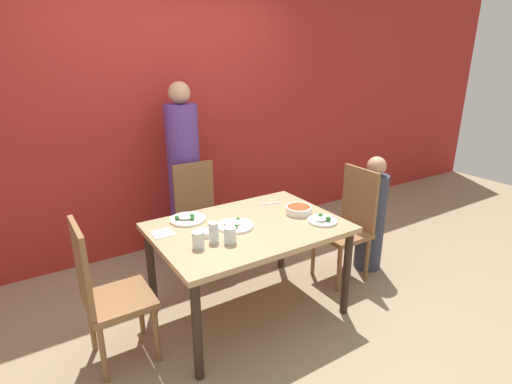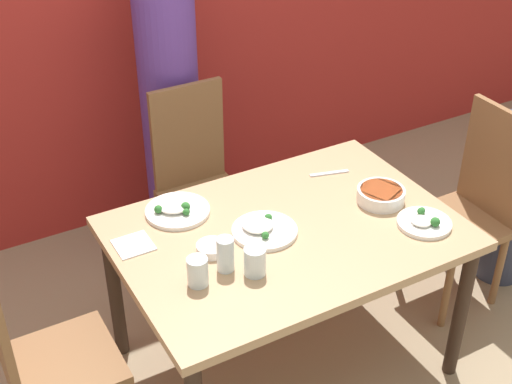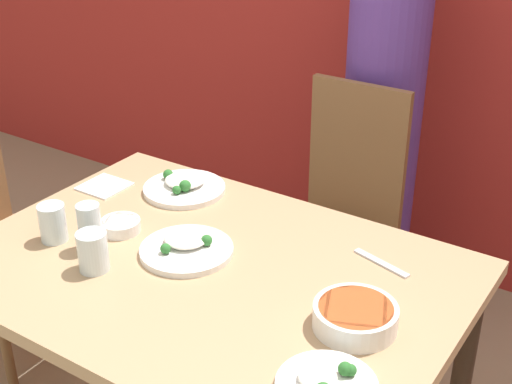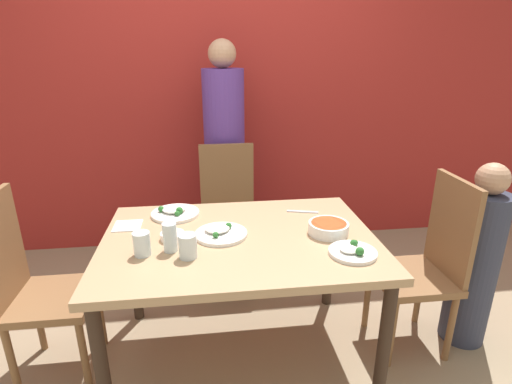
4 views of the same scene
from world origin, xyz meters
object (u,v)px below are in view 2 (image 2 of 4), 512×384
at_px(person_adult, 170,107).
at_px(glass_water_tall, 255,261).
at_px(chair_child_spot, 472,205).
at_px(chair_adult_spot, 199,180).
at_px(bowl_curry, 381,195).
at_px(plate_rice_adult, 177,209).

height_order(person_adult, glass_water_tall, person_adult).
bearing_deg(chair_child_spot, chair_adult_spot, -128.98).
xyz_separation_m(person_adult, bowl_curry, (0.46, -1.15, -0.02)).
distance_m(chair_adult_spot, person_adult, 0.41).
bearing_deg(plate_rice_adult, chair_adult_spot, 56.70).
height_order(chair_child_spot, person_adult, person_adult).
xyz_separation_m(chair_adult_spot, chair_child_spot, (1.03, -0.83, 0.00)).
xyz_separation_m(person_adult, glass_water_tall, (-0.24, -1.31, -0.00)).
bearing_deg(bowl_curry, person_adult, 111.60).
height_order(chair_child_spot, glass_water_tall, chair_child_spot).
distance_m(plate_rice_adult, glass_water_tall, 0.51).
relative_size(person_adult, plate_rice_adult, 6.29).
bearing_deg(plate_rice_adult, glass_water_tall, -79.67).
bearing_deg(glass_water_tall, bowl_curry, 12.71).
height_order(chair_adult_spot, plate_rice_adult, chair_adult_spot).
height_order(chair_adult_spot, person_adult, person_adult).
bearing_deg(person_adult, chair_adult_spot, -90.00).
bearing_deg(glass_water_tall, person_adult, 79.74).
height_order(chair_adult_spot, glass_water_tall, chair_adult_spot).
height_order(chair_child_spot, plate_rice_adult, chair_child_spot).
bearing_deg(chair_adult_spot, bowl_curry, -61.48).
relative_size(chair_adult_spot, glass_water_tall, 8.96).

